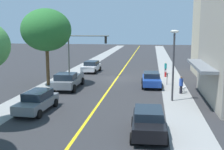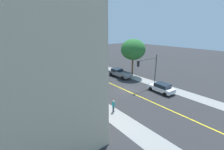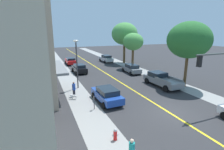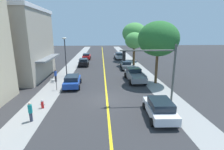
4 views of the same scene
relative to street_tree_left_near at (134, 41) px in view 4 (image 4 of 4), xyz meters
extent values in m
plane|color=#2D2D30|center=(-6.24, -18.04, -5.04)|extent=(140.00, 140.00, 0.00)
cube|color=gray|center=(-12.84, -18.04, -5.04)|extent=(2.63, 126.00, 0.01)
cube|color=gray|center=(0.35, -18.04, -5.04)|extent=(2.63, 126.00, 0.01)
cube|color=yellow|center=(-6.24, -18.04, -5.04)|extent=(0.20, 126.00, 0.00)
cube|color=#A39989|center=(-21.12, -8.60, -0.20)|extent=(11.85, 10.64, 9.68)
cube|color=slate|center=(-14.57, -8.60, -2.04)|extent=(1.25, 8.09, 0.24)
cylinder|color=brown|center=(0.00, 0.00, -3.21)|extent=(0.44, 0.44, 3.65)
ellipsoid|color=#4C9947|center=(0.00, 0.00, 0.05)|extent=(3.82, 3.82, 3.25)
cylinder|color=brown|center=(1.10, 5.90, -2.88)|extent=(0.50, 0.50, 4.31)
ellipsoid|color=#4C9947|center=(1.10, 5.90, 1.40)|extent=(5.68, 5.68, 4.82)
cylinder|color=brown|center=(0.61, -12.72, -3.06)|extent=(0.36, 0.36, 3.97)
ellipsoid|color=#286B2D|center=(0.61, -12.72, 0.90)|extent=(5.26, 5.26, 4.47)
cylinder|color=red|center=(-12.24, -19.81, -4.72)|extent=(0.24, 0.24, 0.64)
sphere|color=#B2B2B7|center=(-12.24, -19.81, -4.33)|extent=(0.22, 0.22, 0.22)
cylinder|color=#B2B2B7|center=(-12.41, -19.81, -4.69)|extent=(0.10, 0.10, 0.10)
cylinder|color=#B2B2B7|center=(-12.07, -19.81, -4.69)|extent=(0.10, 0.10, 0.10)
cylinder|color=#4C4C51|center=(-12.18, -14.83, -4.54)|extent=(0.07, 0.07, 1.01)
cube|color=#2D2D33|center=(-12.18, -14.83, -3.91)|extent=(0.12, 0.18, 0.26)
cylinder|color=#474C47|center=(0.20, -19.10, -2.17)|extent=(0.20, 0.20, 5.74)
cylinder|color=#474C47|center=(-2.43, -19.10, 0.11)|extent=(5.27, 0.14, 0.14)
cube|color=black|center=(-4.67, -19.10, -0.39)|extent=(0.26, 0.32, 0.90)
sphere|color=red|center=(-4.67, -19.10, -0.09)|extent=(0.20, 0.20, 0.20)
sphere|color=yellow|center=(-4.67, -19.10, -0.39)|extent=(0.20, 0.20, 0.20)
sphere|color=green|center=(-4.67, -19.10, -0.69)|extent=(0.20, 0.20, 0.20)
cylinder|color=#38383D|center=(-12.27, -8.01, -2.18)|extent=(0.16, 0.16, 5.72)
ellipsoid|color=silver|center=(-12.27, -8.01, 0.83)|extent=(0.70, 0.36, 0.24)
cube|color=red|center=(-10.45, 8.55, -4.37)|extent=(1.85, 4.31, 0.71)
cube|color=#19232D|center=(-10.44, 8.33, -3.79)|extent=(1.62, 2.33, 0.44)
cylinder|color=black|center=(-11.37, 9.95, -4.72)|extent=(0.23, 0.64, 0.64)
cylinder|color=black|center=(-9.56, 9.97, -4.72)|extent=(0.23, 0.64, 0.64)
cylinder|color=black|center=(-11.34, 7.12, -4.72)|extent=(0.23, 0.64, 0.64)
cylinder|color=black|center=(-9.53, 7.14, -4.72)|extent=(0.23, 0.64, 0.64)
cube|color=#1E429E|center=(-10.48, -13.57, -4.39)|extent=(2.03, 4.48, 0.67)
cube|color=#19232D|center=(-10.47, -13.79, -3.80)|extent=(1.72, 2.45, 0.50)
cylinder|color=black|center=(-11.46, -12.16, -4.72)|extent=(0.25, 0.65, 0.64)
cylinder|color=black|center=(-9.63, -12.07, -4.72)|extent=(0.25, 0.65, 0.64)
cylinder|color=black|center=(-11.33, -15.06, -4.72)|extent=(0.25, 0.65, 0.64)
cylinder|color=black|center=(-9.50, -14.98, -4.72)|extent=(0.25, 0.65, 0.64)
cube|color=slate|center=(-2.11, -3.38, -4.40)|extent=(1.87, 4.56, 0.65)
cube|color=#19232D|center=(-2.12, -3.61, -3.79)|extent=(1.59, 2.48, 0.56)
cylinder|color=black|center=(-2.91, -1.87, -4.72)|extent=(0.24, 0.65, 0.64)
cylinder|color=black|center=(-1.20, -1.93, -4.72)|extent=(0.24, 0.65, 0.64)
cylinder|color=black|center=(-3.02, -4.84, -4.72)|extent=(0.24, 0.65, 0.64)
cylinder|color=black|center=(-1.31, -4.90, -4.72)|extent=(0.24, 0.65, 0.64)
cube|color=silver|center=(-2.07, -22.13, -4.40)|extent=(2.07, 4.39, 0.65)
cube|color=#19232D|center=(-2.08, -22.34, -3.79)|extent=(1.76, 2.40, 0.58)
cylinder|color=black|center=(-2.95, -20.66, -4.72)|extent=(0.25, 0.65, 0.64)
cylinder|color=black|center=(-1.07, -20.75, -4.72)|extent=(0.25, 0.65, 0.64)
cylinder|color=black|center=(-3.08, -23.51, -4.72)|extent=(0.25, 0.65, 0.64)
cylinder|color=black|center=(-1.19, -23.59, -4.72)|extent=(0.25, 0.65, 0.64)
cube|color=#B7BABF|center=(-2.24, 8.68, -4.35)|extent=(1.95, 4.75, 0.74)
cube|color=#19232D|center=(-2.24, 8.45, -3.70)|extent=(1.66, 2.59, 0.56)
cylinder|color=black|center=(-3.19, 10.20, -4.72)|extent=(0.24, 0.65, 0.64)
cylinder|color=black|center=(-1.41, 10.26, -4.72)|extent=(0.24, 0.65, 0.64)
cylinder|color=black|center=(-3.08, 7.10, -4.72)|extent=(0.24, 0.65, 0.64)
cylinder|color=black|center=(-1.30, 7.17, -4.72)|extent=(0.24, 0.65, 0.64)
cube|color=black|center=(-10.37, 0.05, -4.36)|extent=(1.96, 4.17, 0.73)
cube|color=#19232D|center=(-10.36, -0.16, -3.76)|extent=(1.67, 2.28, 0.47)
cylinder|color=black|center=(-11.32, 1.37, -4.72)|extent=(0.24, 0.65, 0.64)
cylinder|color=black|center=(-9.51, 1.43, -4.72)|extent=(0.24, 0.65, 0.64)
cylinder|color=black|center=(-11.22, -1.34, -4.72)|extent=(0.24, 0.65, 0.64)
cylinder|color=black|center=(-9.41, -1.27, -4.72)|extent=(0.24, 0.65, 0.64)
cube|color=slate|center=(-2.03, -11.57, -4.29)|extent=(2.22, 5.63, 0.71)
cube|color=#19232D|center=(-2.06, -10.57, -3.64)|extent=(1.94, 2.06, 0.59)
cube|color=slate|center=(-2.93, -12.71, -3.81)|extent=(0.19, 2.89, 0.24)
cube|color=slate|center=(-1.06, -12.65, -3.81)|extent=(0.19, 2.89, 0.24)
cylinder|color=black|center=(-3.11, -9.72, -4.64)|extent=(0.31, 0.81, 0.80)
cylinder|color=black|center=(-1.07, -9.65, -4.64)|extent=(0.31, 0.81, 0.80)
cylinder|color=black|center=(-2.99, -13.50, -4.64)|extent=(0.31, 0.81, 0.80)
cylinder|color=black|center=(-0.95, -13.43, -4.64)|extent=(0.31, 0.81, 0.80)
cylinder|color=black|center=(-13.27, -10.80, -4.67)|extent=(0.27, 0.27, 0.75)
cylinder|color=#284CB2|center=(-13.27, -10.80, -3.95)|extent=(0.35, 0.35, 0.68)
sphere|color=brown|center=(-13.27, -10.80, -3.51)|extent=(0.21, 0.21, 0.21)
cylinder|color=#33384C|center=(-12.34, -22.19, -4.68)|extent=(0.24, 0.24, 0.73)
cylinder|color=teal|center=(-12.34, -22.19, -3.98)|extent=(0.32, 0.32, 0.66)
sphere|color=beige|center=(-12.34, -22.19, -3.55)|extent=(0.21, 0.21, 0.21)
ellipsoid|color=silver|center=(-13.44, -11.66, -4.67)|extent=(0.65, 0.46, 0.26)
sphere|color=silver|center=(-13.75, -11.54, -4.59)|extent=(0.21, 0.21, 0.21)
cylinder|color=silver|center=(-13.64, -11.59, -4.92)|extent=(0.09, 0.09, 0.24)
cylinder|color=silver|center=(-13.25, -11.74, -4.92)|extent=(0.09, 0.09, 0.24)
camera|label=1|loc=(-10.47, 15.42, 1.12)|focal=44.31mm
camera|label=2|loc=(-22.97, -35.49, 5.07)|focal=24.12mm
camera|label=3|loc=(-16.27, -29.02, 1.92)|focal=27.78mm
camera|label=4|loc=(-6.79, -34.72, 1.83)|focal=27.41mm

